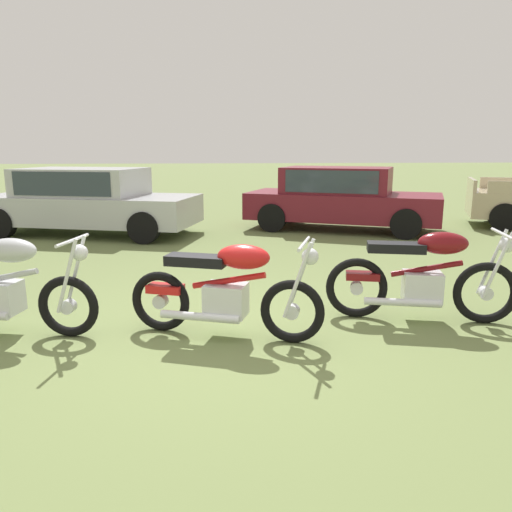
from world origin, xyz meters
The scene contains 5 objects.
ground_plane centered at (0.00, 0.00, 0.00)m, with size 120.00×120.00×0.00m, color olive.
motorcycle_red centered at (0.10, -0.08, 0.48)m, with size 1.91×0.94×1.02m.
motorcycle_maroon centered at (2.23, 0.20, 0.49)m, with size 1.99×0.79×1.02m.
car_silver centered at (-2.68, 6.32, 0.80)m, with size 4.90×3.02×1.43m.
car_burgundy centered at (2.96, 6.37, 0.80)m, with size 4.61×3.34×1.43m.
Camera 1 is at (-0.07, -4.76, 1.84)m, focal length 34.75 mm.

